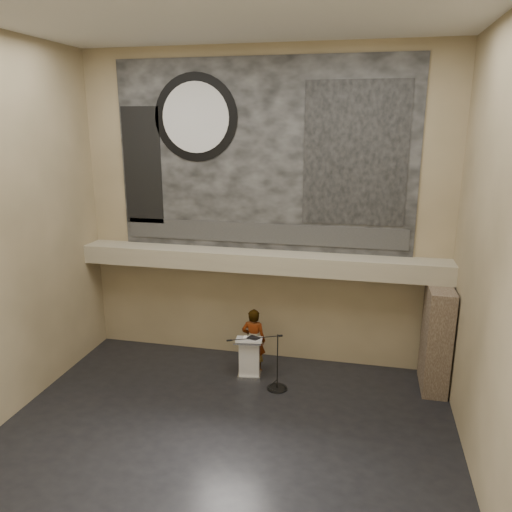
# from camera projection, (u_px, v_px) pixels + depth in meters

# --- Properties ---
(floor) EXTENTS (10.00, 10.00, 0.00)m
(floor) POSITION_uv_depth(u_px,v_px,m) (224.00, 435.00, 10.87)
(floor) COLOR black
(floor) RESTS_ON ground
(ceiling) EXTENTS (10.00, 10.00, 0.00)m
(ceiling) POSITION_uv_depth(u_px,v_px,m) (216.00, 8.00, 8.64)
(ceiling) COLOR silver
(ceiling) RESTS_ON wall_back
(wall_back) EXTENTS (10.00, 0.02, 8.50)m
(wall_back) POSITION_uv_depth(u_px,v_px,m) (262.00, 211.00, 13.52)
(wall_back) COLOR #7D6F4F
(wall_back) RESTS_ON floor
(wall_front) EXTENTS (10.00, 0.02, 8.50)m
(wall_front) POSITION_uv_depth(u_px,v_px,m) (126.00, 325.00, 5.98)
(wall_front) COLOR #7D6F4F
(wall_front) RESTS_ON floor
(wall_right) EXTENTS (0.02, 8.00, 8.50)m
(wall_right) POSITION_uv_depth(u_px,v_px,m) (495.00, 261.00, 8.71)
(wall_right) COLOR #7D6F4F
(wall_right) RESTS_ON floor
(soffit) EXTENTS (10.00, 0.80, 0.50)m
(soffit) POSITION_uv_depth(u_px,v_px,m) (259.00, 261.00, 13.48)
(soffit) COLOR gray
(soffit) RESTS_ON wall_back
(sprinkler_left) EXTENTS (0.04, 0.04, 0.06)m
(sprinkler_left) POSITION_uv_depth(u_px,v_px,m) (203.00, 268.00, 13.84)
(sprinkler_left) COLOR #B2893D
(sprinkler_left) RESTS_ON soffit
(sprinkler_right) EXTENTS (0.04, 0.04, 0.06)m
(sprinkler_right) POSITION_uv_depth(u_px,v_px,m) (329.00, 276.00, 13.11)
(sprinkler_right) COLOR #B2893D
(sprinkler_right) RESTS_ON soffit
(banner) EXTENTS (8.00, 0.05, 5.00)m
(banner) POSITION_uv_depth(u_px,v_px,m) (262.00, 157.00, 13.11)
(banner) COLOR black
(banner) RESTS_ON wall_back
(banner_text_strip) EXTENTS (7.76, 0.02, 0.55)m
(banner_text_strip) POSITION_uv_depth(u_px,v_px,m) (262.00, 233.00, 13.61)
(banner_text_strip) COLOR #2A2A2A
(banner_text_strip) RESTS_ON banner
(banner_clock_rim) EXTENTS (2.30, 0.02, 2.30)m
(banner_clock_rim) POSITION_uv_depth(u_px,v_px,m) (196.00, 118.00, 13.19)
(banner_clock_rim) COLOR black
(banner_clock_rim) RESTS_ON banner
(banner_clock_face) EXTENTS (1.84, 0.02, 1.84)m
(banner_clock_face) POSITION_uv_depth(u_px,v_px,m) (195.00, 118.00, 13.17)
(banner_clock_face) COLOR silver
(banner_clock_face) RESTS_ON banner
(banner_building_print) EXTENTS (2.60, 0.02, 3.60)m
(banner_building_print) POSITION_uv_depth(u_px,v_px,m) (355.00, 154.00, 12.54)
(banner_building_print) COLOR black
(banner_building_print) RESTS_ON banner
(banner_brick_print) EXTENTS (1.10, 0.02, 3.20)m
(banner_brick_print) POSITION_uv_depth(u_px,v_px,m) (142.00, 166.00, 13.86)
(banner_brick_print) COLOR black
(banner_brick_print) RESTS_ON banner
(stone_pier) EXTENTS (0.60, 1.40, 2.70)m
(stone_pier) POSITION_uv_depth(u_px,v_px,m) (436.00, 338.00, 12.51)
(stone_pier) COLOR #47382B
(stone_pier) RESTS_ON floor
(lectern) EXTENTS (0.74, 0.57, 1.13)m
(lectern) POSITION_uv_depth(u_px,v_px,m) (249.00, 357.00, 13.23)
(lectern) COLOR silver
(lectern) RESTS_ON floor
(binder) EXTENTS (0.36, 0.33, 0.04)m
(binder) POSITION_uv_depth(u_px,v_px,m) (254.00, 338.00, 13.06)
(binder) COLOR black
(binder) RESTS_ON lectern
(papers) EXTENTS (0.23, 0.30, 0.00)m
(papers) POSITION_uv_depth(u_px,v_px,m) (247.00, 338.00, 13.11)
(papers) COLOR white
(papers) RESTS_ON lectern
(speaker_person) EXTENTS (0.67, 0.45, 1.80)m
(speaker_person) POSITION_uv_depth(u_px,v_px,m) (254.00, 340.00, 13.43)
(speaker_person) COLOR silver
(speaker_person) RESTS_ON floor
(mic_stand) EXTENTS (1.43, 0.81, 1.50)m
(mic_stand) POSITION_uv_depth(u_px,v_px,m) (275.00, 381.00, 12.68)
(mic_stand) COLOR black
(mic_stand) RESTS_ON floor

